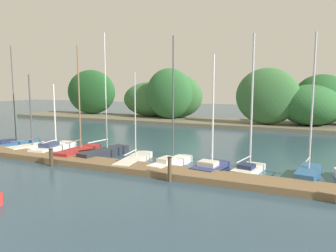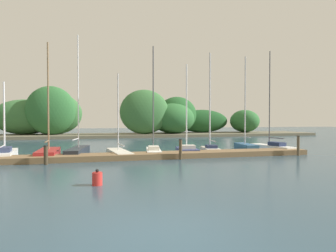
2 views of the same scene
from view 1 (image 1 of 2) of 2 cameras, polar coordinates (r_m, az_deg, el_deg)
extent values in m
cube|color=brown|center=(19.32, -8.37, -7.06)|extent=(26.40, 1.80, 0.35)
cube|color=#66604C|center=(41.34, 10.21, 0.55)|extent=(65.03, 8.00, 0.40)
ellipsoid|color=#235628|center=(52.72, -13.57, 5.89)|extent=(8.96, 3.32, 6.97)
ellipsoid|color=#235628|center=(41.27, 25.61, 4.28)|extent=(6.37, 5.69, 5.81)
ellipsoid|color=#2D6633|center=(39.55, 23.98, 3.42)|extent=(6.72, 5.48, 4.65)
ellipsoid|color=#386B38|center=(47.10, -3.01, 4.77)|extent=(8.91, 4.68, 5.02)
ellipsoid|color=#2D6633|center=(43.79, 0.19, 5.78)|extent=(6.73, 3.51, 6.84)
ellipsoid|color=#386B38|center=(38.83, 17.23, 5.05)|extent=(7.23, 3.48, 6.53)
ellipsoid|color=#386B38|center=(45.28, 1.68, 5.31)|extent=(7.35, 3.55, 6.02)
cube|color=#285684|center=(28.81, -25.89, -2.95)|extent=(1.84, 4.14, 0.38)
cube|color=#285684|center=(29.63, -22.75, -2.56)|extent=(0.73, 1.10, 0.33)
cube|color=#1E2847|center=(28.55, -26.83, -2.45)|extent=(0.96, 1.34, 0.25)
cylinder|color=#4C4C51|center=(28.56, -25.79, 5.08)|extent=(0.08, 0.08, 7.64)
cube|color=silver|center=(26.69, -23.39, -3.55)|extent=(2.09, 3.35, 0.41)
cube|color=silver|center=(27.36, -20.80, -3.22)|extent=(0.92, 0.94, 0.35)
cylinder|color=#4C4C51|center=(26.44, -23.25, 2.64)|extent=(0.11, 0.11, 5.34)
cylinder|color=#4C4C51|center=(26.34, -24.52, -2.35)|extent=(0.49, 1.71, 0.07)
cube|color=white|center=(25.51, -19.67, -3.77)|extent=(1.86, 4.31, 0.47)
cube|color=white|center=(27.03, -17.35, -3.13)|extent=(0.83, 1.13, 0.40)
cube|color=#2D3856|center=(25.03, -20.41, -3.10)|extent=(1.11, 1.38, 0.31)
cylinder|color=silver|center=(25.42, -19.50, 1.91)|extent=(0.11, 0.11, 4.54)
cylinder|color=silver|center=(25.07, -20.30, -2.59)|extent=(0.32, 1.64, 0.07)
cube|color=maroon|center=(23.31, -15.65, -4.53)|extent=(1.27, 3.78, 0.56)
cube|color=maroon|center=(24.62, -13.18, -3.89)|extent=(0.67, 0.96, 0.47)
cylinder|color=#7F6647|center=(23.08, -15.53, 4.92)|extent=(0.11, 0.11, 7.08)
cylinder|color=#7F6647|center=(22.84, -16.37, -2.63)|extent=(0.12, 1.54, 0.07)
cube|color=#232833|center=(22.57, -11.31, -4.75)|extent=(1.50, 4.16, 0.58)
cube|color=#232833|center=(23.90, -8.25, -4.09)|extent=(0.66, 1.08, 0.50)
cylinder|color=silver|center=(22.31, -11.03, 6.01)|extent=(0.08, 0.08, 7.82)
cylinder|color=silver|center=(22.04, -12.30, -2.63)|extent=(0.32, 1.82, 0.07)
cube|color=silver|center=(20.54, -6.09, -6.10)|extent=(1.63, 4.28, 0.39)
cube|color=silver|center=(22.24, -4.22, -5.10)|extent=(0.72, 1.11, 0.33)
cylinder|color=#B7B7BC|center=(20.36, -5.86, 1.98)|extent=(0.08, 0.08, 5.35)
cylinder|color=#B7B7BC|center=(19.93, -6.70, -4.69)|extent=(0.35, 1.86, 0.09)
cube|color=white|center=(19.64, 0.47, -6.67)|extent=(1.50, 3.82, 0.40)
cube|color=white|center=(21.03, 2.95, -5.80)|extent=(0.66, 1.00, 0.34)
cube|color=beige|center=(19.18, -0.29, -5.99)|extent=(0.88, 1.21, 0.26)
cylinder|color=#4C4C51|center=(19.32, 0.93, 4.83)|extent=(0.09, 0.09, 7.42)
cube|color=navy|center=(18.77, 7.57, -7.38)|extent=(1.67, 2.95, 0.41)
cube|color=navy|center=(19.90, 9.08, -6.63)|extent=(0.82, 0.79, 0.35)
cube|color=beige|center=(18.38, 7.13, -6.61)|extent=(1.10, 0.96, 0.26)
cylinder|color=silver|center=(18.42, 8.01, 2.80)|extent=(0.10, 0.10, 6.23)
cube|color=silver|center=(18.80, 14.12, -7.60)|extent=(1.53, 2.82, 0.35)
cube|color=silver|center=(19.91, 15.35, -6.86)|extent=(0.71, 0.76, 0.30)
cube|color=#1E2847|center=(18.43, 13.78, -6.95)|extent=(0.94, 0.93, 0.23)
cylinder|color=#B7B7BC|center=(18.41, 14.71, 4.26)|extent=(0.11, 0.11, 7.37)
cylinder|color=#B7B7BC|center=(17.95, 13.36, -5.76)|extent=(0.43, 2.07, 0.07)
cube|color=#285684|center=(18.52, 23.61, -7.86)|extent=(1.29, 2.98, 0.58)
cube|color=#285684|center=(19.78, 24.16, -7.04)|extent=(0.60, 0.78, 0.49)
cylinder|color=#B7B7BC|center=(18.17, 24.31, 4.01)|extent=(0.10, 0.10, 7.04)
cylinder|color=#B7B7BC|center=(18.00, 23.58, -5.50)|extent=(0.21, 1.23, 0.06)
cylinder|color=#3D3323|center=(20.94, -20.06, -5.34)|extent=(0.22, 0.22, 1.04)
cylinder|color=black|center=(20.84, -20.12, -3.88)|extent=(0.26, 0.26, 0.04)
cylinder|color=#4C3D28|center=(16.58, 0.30, -7.77)|extent=(0.20, 0.20, 1.25)
cylinder|color=black|center=(16.43, 0.30, -5.60)|extent=(0.23, 0.23, 0.04)
camera|label=2|loc=(12.12, -75.72, -9.73)|focal=30.07mm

